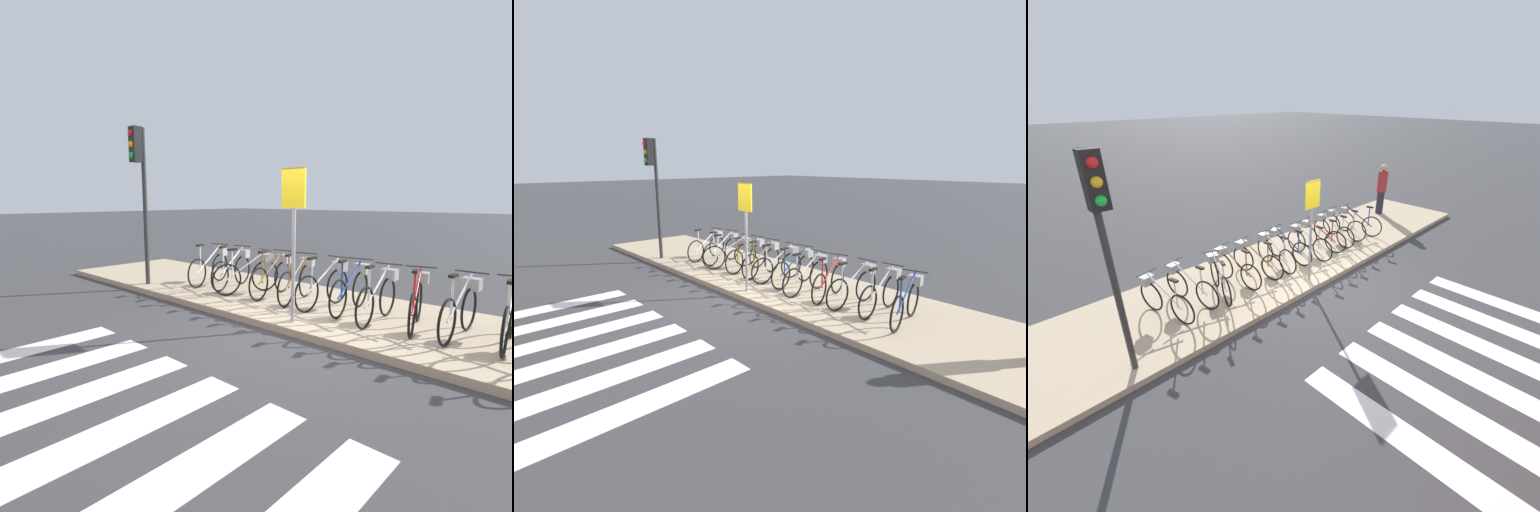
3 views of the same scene
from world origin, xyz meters
TOP-DOWN VIEW (x-y plane):
  - ground_plane at (0.00, 0.00)m, footprint 120.00×120.00m
  - sidewalk at (0.00, 1.43)m, footprint 14.65×2.86m
  - parked_bicycle_0 at (-3.28, 1.37)m, footprint 0.53×1.51m
  - parked_bicycle_1 at (-2.66, 1.47)m, footprint 0.52×1.51m
  - parked_bicycle_2 at (-1.99, 1.31)m, footprint 0.62×1.48m
  - parked_bicycle_3 at (-1.48, 1.45)m, footprint 0.46×1.54m
  - parked_bicycle_4 at (-0.86, 1.45)m, footprint 0.49×1.52m
  - parked_bicycle_5 at (-0.24, 1.43)m, footprint 0.46×1.54m
  - parked_bicycle_6 at (0.25, 1.48)m, footprint 0.46×1.54m
  - parked_bicycle_7 at (0.84, 1.29)m, footprint 0.46×1.55m
  - parked_bicycle_8 at (1.41, 1.35)m, footprint 0.55×1.51m
  - parked_bicycle_9 at (2.02, 1.38)m, footprint 0.46×1.55m
  - parked_bicycle_10 at (2.61, 1.45)m, footprint 0.46×1.54m
  - traffic_light at (-4.33, 0.24)m, footprint 0.24×0.40m
  - sign_post at (-0.13, 0.29)m, footprint 0.44×0.07m

SIDE VIEW (x-z plane):
  - ground_plane at x=0.00m, z-range 0.00..0.00m
  - sidewalk at x=0.00m, z-range 0.00..0.12m
  - parked_bicycle_0 at x=-3.28m, z-range 0.07..1.02m
  - parked_bicycle_1 at x=-2.66m, z-range 0.07..1.02m
  - parked_bicycle_2 at x=-1.99m, z-range 0.07..1.02m
  - parked_bicycle_3 at x=-1.48m, z-range 0.07..1.02m
  - parked_bicycle_4 at x=-0.86m, z-range 0.07..1.02m
  - parked_bicycle_5 at x=-0.24m, z-range 0.07..1.02m
  - parked_bicycle_6 at x=0.25m, z-range 0.07..1.02m
  - parked_bicycle_7 at x=0.84m, z-range 0.07..1.02m
  - parked_bicycle_8 at x=1.41m, z-range 0.07..1.02m
  - parked_bicycle_9 at x=2.02m, z-range 0.07..1.02m
  - parked_bicycle_10 at x=2.61m, z-range 0.07..1.02m
  - sign_post at x=-0.13m, z-range 0.55..2.95m
  - traffic_light at x=-4.33m, z-range 0.88..4.36m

